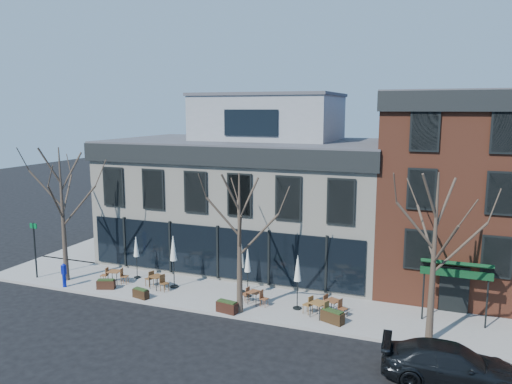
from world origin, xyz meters
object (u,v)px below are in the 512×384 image
(cafe_set_0, at_px, (114,275))
(umbrella_0, at_px, (136,249))
(parked_sedan, at_px, (452,365))
(call_box, at_px, (64,274))

(cafe_set_0, bearing_deg, umbrella_0, 59.94)
(parked_sedan, height_order, umbrella_0, umbrella_0)
(parked_sedan, distance_m, cafe_set_0, 18.90)
(cafe_set_0, height_order, umbrella_0, umbrella_0)
(parked_sedan, relative_size, cafe_set_0, 2.96)
(call_box, xyz_separation_m, cafe_set_0, (2.27, 1.57, -0.29))
(parked_sedan, xyz_separation_m, cafe_set_0, (-18.41, 4.30, -0.14))
(parked_sedan, height_order, cafe_set_0, parked_sedan)
(call_box, bearing_deg, umbrella_0, 43.25)
(call_box, xyz_separation_m, umbrella_0, (2.99, 2.82, 1.05))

